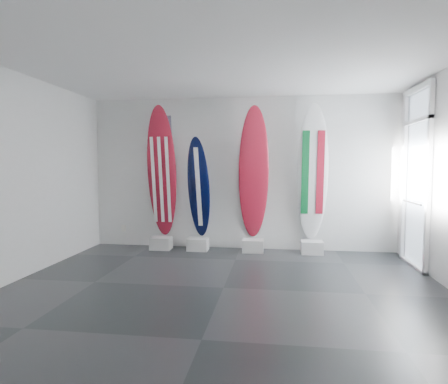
# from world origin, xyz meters

# --- Properties ---
(floor) EXTENTS (6.00, 6.00, 0.00)m
(floor) POSITION_xyz_m (0.00, 0.00, 0.00)
(floor) COLOR black
(floor) RESTS_ON ground
(ceiling) EXTENTS (6.00, 6.00, 0.00)m
(ceiling) POSITION_xyz_m (0.00, 0.00, 3.00)
(ceiling) COLOR white
(ceiling) RESTS_ON wall_back
(wall_back) EXTENTS (6.00, 0.00, 6.00)m
(wall_back) POSITION_xyz_m (0.00, 2.50, 1.50)
(wall_back) COLOR silver
(wall_back) RESTS_ON ground
(wall_front) EXTENTS (6.00, 0.00, 6.00)m
(wall_front) POSITION_xyz_m (0.00, -2.50, 1.50)
(wall_front) COLOR silver
(wall_front) RESTS_ON ground
(wall_left) EXTENTS (0.00, 5.00, 5.00)m
(wall_left) POSITION_xyz_m (-3.00, 0.00, 1.50)
(wall_left) COLOR silver
(wall_left) RESTS_ON ground
(display_block_usa) EXTENTS (0.40, 0.30, 0.24)m
(display_block_usa) POSITION_xyz_m (-1.55, 2.18, 0.12)
(display_block_usa) COLOR silver
(display_block_usa) RESTS_ON floor
(surfboard_usa) EXTENTS (0.60, 0.43, 2.59)m
(surfboard_usa) POSITION_xyz_m (-1.55, 2.28, 1.53)
(surfboard_usa) COLOR maroon
(surfboard_usa) RESTS_ON display_block_usa
(display_block_navy) EXTENTS (0.40, 0.30, 0.24)m
(display_block_navy) POSITION_xyz_m (-0.81, 2.18, 0.12)
(display_block_navy) COLOR silver
(display_block_navy) RESTS_ON floor
(surfboard_navy) EXTENTS (0.51, 0.48, 1.98)m
(surfboard_navy) POSITION_xyz_m (-0.81, 2.28, 1.22)
(surfboard_navy) COLOR black
(surfboard_navy) RESTS_ON display_block_navy
(display_block_swiss) EXTENTS (0.40, 0.30, 0.24)m
(display_block_swiss) POSITION_xyz_m (0.27, 2.18, 0.12)
(display_block_swiss) COLOR silver
(display_block_swiss) RESTS_ON floor
(surfboard_swiss) EXTENTS (0.63, 0.55, 2.54)m
(surfboard_swiss) POSITION_xyz_m (0.27, 2.28, 1.51)
(surfboard_swiss) COLOR maroon
(surfboard_swiss) RESTS_ON display_block_swiss
(display_block_italy) EXTENTS (0.40, 0.30, 0.24)m
(display_block_italy) POSITION_xyz_m (1.38, 2.18, 0.12)
(display_block_italy) COLOR silver
(display_block_italy) RESTS_ON floor
(surfboard_italy) EXTENTS (0.59, 0.34, 2.57)m
(surfboard_italy) POSITION_xyz_m (1.38, 2.28, 1.52)
(surfboard_italy) COLOR white
(surfboard_italy) RESTS_ON display_block_italy
(wall_outlet) EXTENTS (0.09, 0.02, 0.13)m
(wall_outlet) POSITION_xyz_m (-2.45, 2.48, 0.35)
(wall_outlet) COLOR silver
(wall_outlet) RESTS_ON wall_back
(glass_door) EXTENTS (0.12, 1.16, 2.85)m
(glass_door) POSITION_xyz_m (2.97, 1.55, 1.43)
(glass_door) COLOR white
(glass_door) RESTS_ON floor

